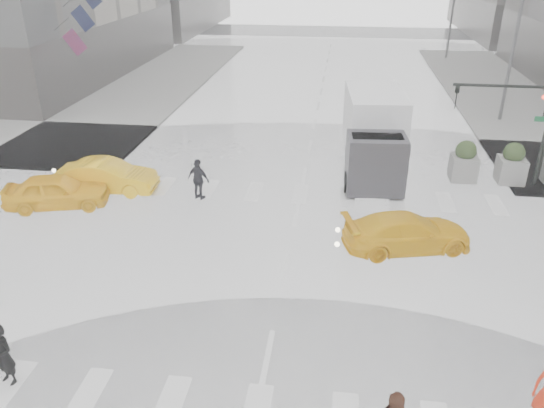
# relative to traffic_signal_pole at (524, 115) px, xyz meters

# --- Properties ---
(ground) EXTENTS (120.00, 120.00, 0.00)m
(ground) POSITION_rel_traffic_signal_pole_xyz_m (-9.01, -8.01, -3.22)
(ground) COLOR black
(ground) RESTS_ON ground
(sidewalk_nw) EXTENTS (35.00, 35.00, 0.15)m
(sidewalk_nw) POSITION_rel_traffic_signal_pole_xyz_m (-28.51, 9.49, -3.14)
(sidewalk_nw) COLOR slate
(sidewalk_nw) RESTS_ON ground
(road_markings) EXTENTS (18.00, 48.00, 0.01)m
(road_markings) POSITION_rel_traffic_signal_pole_xyz_m (-9.01, -8.01, -3.21)
(road_markings) COLOR silver
(road_markings) RESTS_ON ground
(traffic_signal_pole) EXTENTS (4.45, 0.42, 4.50)m
(traffic_signal_pole) POSITION_rel_traffic_signal_pole_xyz_m (0.00, 0.00, 0.00)
(traffic_signal_pole) COLOR black
(traffic_signal_pole) RESTS_ON ground
(street_lamp_near) EXTENTS (2.15, 0.22, 9.00)m
(street_lamp_near) POSITION_rel_traffic_signal_pole_xyz_m (1.86, 9.99, 1.73)
(street_lamp_near) COLOR #59595B
(street_lamp_near) RESTS_ON ground
(street_lamp_far) EXTENTS (2.15, 0.22, 9.00)m
(street_lamp_far) POSITION_rel_traffic_signal_pole_xyz_m (1.86, 29.99, 1.73)
(street_lamp_far) COLOR #59595B
(street_lamp_far) RESTS_ON ground
(planter_west) EXTENTS (1.10, 1.10, 1.80)m
(planter_west) POSITION_rel_traffic_signal_pole_xyz_m (-2.01, 0.19, -2.23)
(planter_west) COLOR slate
(planter_west) RESTS_ON ground
(planter_mid) EXTENTS (1.10, 1.10, 1.80)m
(planter_mid) POSITION_rel_traffic_signal_pole_xyz_m (-0.01, 0.19, -2.23)
(planter_mid) COLOR slate
(planter_mid) RESTS_ON ground
(flag_cluster) EXTENTS (2.87, 3.06, 4.69)m
(flag_cluster) POSITION_rel_traffic_signal_pole_xyz_m (-24.09, 10.49, 2.42)
(flag_cluster) COLOR #59595B
(flag_cluster) RESTS_ON ground
(pedestrian_far_a) EXTENTS (1.18, 0.96, 1.75)m
(pedestrian_far_a) POSITION_rel_traffic_signal_pole_xyz_m (-13.13, -3.01, -2.34)
(pedestrian_far_a) COLOR black
(pedestrian_far_a) RESTS_ON ground
(pedestrian_far_b) EXTENTS (1.25, 1.25, 1.76)m
(pedestrian_far_b) POSITION_rel_traffic_signal_pole_xyz_m (-5.92, -1.68, -2.34)
(pedestrian_far_b) COLOR black
(pedestrian_far_b) RESTS_ON ground
(taxi_front) EXTENTS (4.31, 2.63, 1.37)m
(taxi_front) POSITION_rel_traffic_signal_pole_xyz_m (-18.57, -4.49, -2.53)
(taxi_front) COLOR yellow
(taxi_front) RESTS_ON ground
(taxi_mid) EXTENTS (4.22, 1.61, 1.37)m
(taxi_mid) POSITION_rel_traffic_signal_pole_xyz_m (-17.19, -2.78, -2.53)
(taxi_mid) COLOR yellow
(taxi_mid) RESTS_ON ground
(taxi_rear) EXTENTS (4.24, 2.79, 1.28)m
(taxi_rear) POSITION_rel_traffic_signal_pole_xyz_m (-5.01, -6.01, -2.58)
(taxi_rear) COLOR yellow
(taxi_rear) RESTS_ON ground
(box_truck) EXTENTS (2.50, 6.65, 3.54)m
(box_truck) POSITION_rel_traffic_signal_pole_xyz_m (-5.94, 1.10, -1.33)
(box_truck) COLOR silver
(box_truck) RESTS_ON ground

